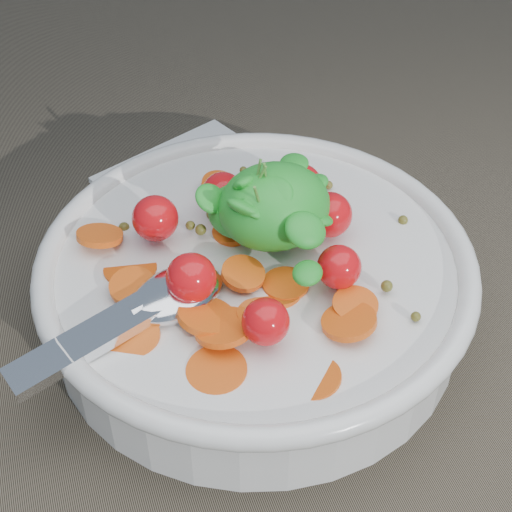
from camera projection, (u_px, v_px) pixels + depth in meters
name	position (u px, v px, depth m)	size (l,w,h in m)	color
ground	(225.00, 312.00, 0.56)	(6.00, 6.00, 0.00)	brown
bowl	(256.00, 281.00, 0.53)	(0.32, 0.29, 0.12)	white
napkin	(196.00, 180.00, 0.67)	(0.14, 0.12, 0.01)	white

